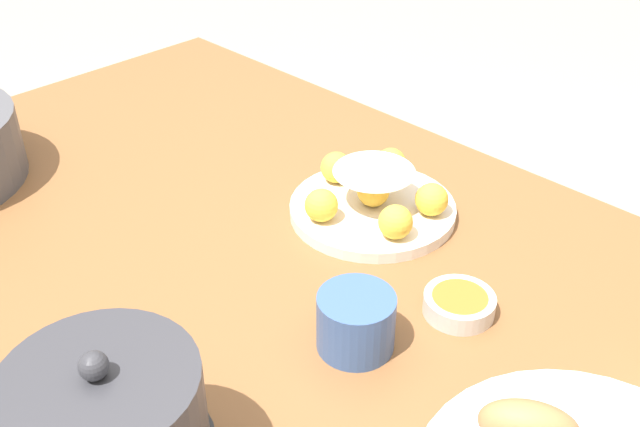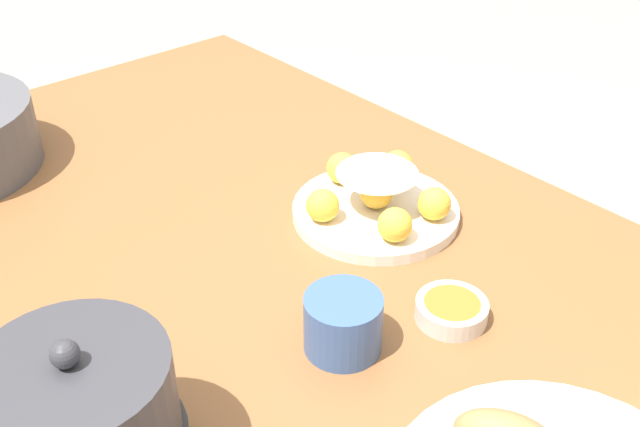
% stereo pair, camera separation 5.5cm
% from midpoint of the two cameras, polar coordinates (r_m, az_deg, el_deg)
% --- Properties ---
extents(dining_table, '(1.39, 0.87, 0.77)m').
position_cam_midpoint_polar(dining_table, '(1.00, -5.76, -8.79)').
color(dining_table, brown).
rests_on(dining_table, ground_plane).
extents(cake_plate, '(0.23, 0.23, 0.08)m').
position_cam_midpoint_polar(cake_plate, '(1.01, 2.53, 1.13)').
color(cake_plate, silver).
rests_on(cake_plate, dining_table).
extents(sauce_bowl, '(0.08, 0.08, 0.02)m').
position_cam_midpoint_polar(sauce_bowl, '(0.86, 8.76, -6.84)').
color(sauce_bowl, beige).
rests_on(sauce_bowl, dining_table).
extents(cup_far, '(0.08, 0.08, 0.07)m').
position_cam_midpoint_polar(cup_far, '(0.80, 0.76, -8.31)').
color(cup_far, '#38568E').
rests_on(cup_far, dining_table).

